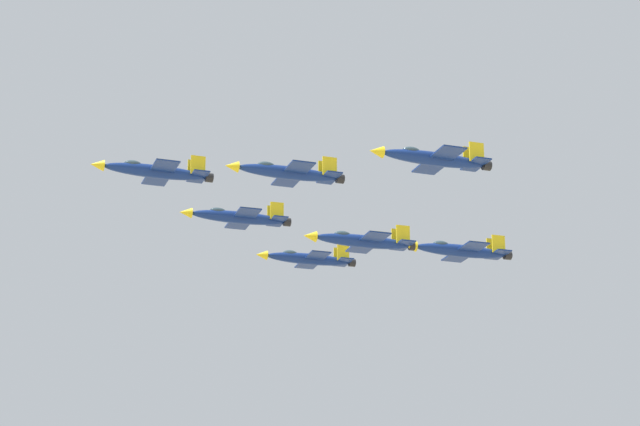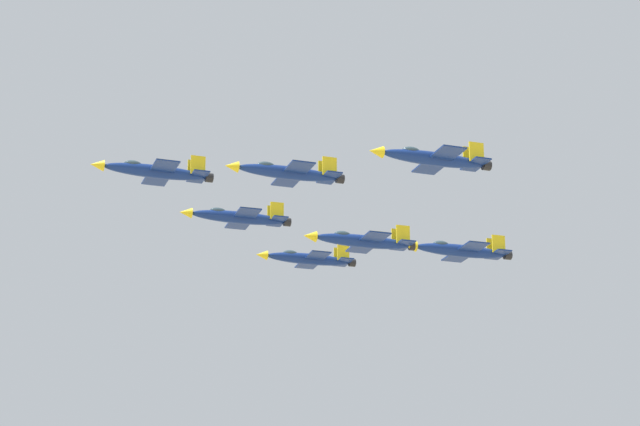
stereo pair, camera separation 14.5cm
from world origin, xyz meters
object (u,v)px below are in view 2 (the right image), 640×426
Objects in this scene: jet_right_wingman at (238,217)px; jet_left_wingman at (288,172)px; jet_lead at (155,171)px; jet_right_outer at (308,259)px; jet_slot_rear at (363,241)px; jet_left_outer at (433,158)px; jet_trailing at (460,250)px.

jet_left_wingman is at bearing 91.07° from jet_right_wingman.
jet_left_wingman is at bearing 138.84° from jet_lead.
jet_lead reaches higher than jet_right_outer.
jet_lead is 1.00× the size of jet_slot_rear.
jet_trailing is (-26.93, -14.58, -3.35)m from jet_left_outer.
jet_lead is 20.60m from jet_left_wingman.
jet_left_wingman is 0.96× the size of jet_right_wingman.
jet_left_outer is 26.61m from jet_slot_rear.
jet_left_wingman is at bearing 40.40° from jet_slot_rear.
jet_right_outer reaches higher than jet_left_outer.
jet_right_outer is 30.97m from jet_trailing.
jet_left_wingman is (-6.47, 19.32, -3.02)m from jet_lead.
jet_left_wingman is 20.82m from jet_slot_rear.
jet_left_outer is (-12.95, 38.65, -3.93)m from jet_lead.
jet_lead is 1.01× the size of jet_trailing.
jet_lead is 40.84m from jet_right_outer.
jet_right_wingman is 1.02× the size of jet_right_outer.
jet_left_outer is (7.17, 41.92, -2.84)m from jet_right_wingman.
jet_right_wingman is (-20.11, -3.28, -1.10)m from jet_lead.
jet_left_wingman is at bearing -41.50° from jet_left_outer.
jet_right_wingman is (-13.64, -22.60, 1.92)m from jet_left_wingman.
jet_left_outer is 30.81m from jet_trailing.
jet_right_outer reaches higher than jet_trailing.
jet_slot_rear is (-13.64, -22.60, -3.36)m from jet_left_outer.
jet_left_wingman is 26.47m from jet_right_wingman.
jet_lead reaches higher than jet_left_outer.
jet_right_outer reaches higher than jet_slot_rear.
jet_right_wingman is 42.63m from jet_left_outer.
jet_right_wingman is at bearing -90.53° from jet_left_wingman.
jet_left_outer is at bearing 90.04° from jet_slot_rear.
jet_lead is at bearing 41.43° from jet_right_wingman.
jet_trailing is at bearing -157.50° from jet_left_wingman.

